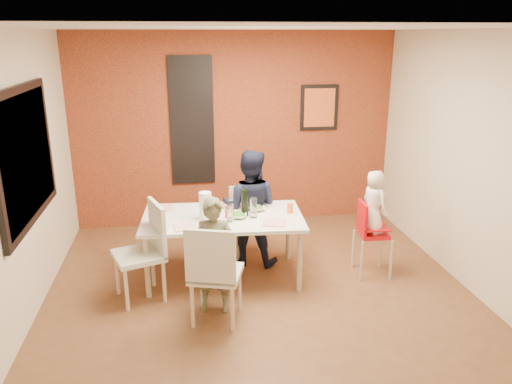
{
  "coord_description": "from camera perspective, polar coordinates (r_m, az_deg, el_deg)",
  "views": [
    {
      "loc": [
        -0.76,
        -4.67,
        2.65
      ],
      "look_at": [
        0.0,
        0.3,
        1.05
      ],
      "focal_mm": 35.0,
      "sensor_mm": 36.0,
      "label": 1
    }
  ],
  "objects": [
    {
      "name": "salad_bowl_b",
      "position": [
        5.66,
        0.04,
        -1.9
      ],
      "size": [
        0.22,
        0.22,
        0.05
      ],
      "primitive_type": "imported",
      "rotation": [
        0.0,
        0.0,
        0.19
      ],
      "color": "white",
      "rests_on": "dining_table"
    },
    {
      "name": "high_chair",
      "position": [
        5.79,
        12.9,
        -4.38
      ],
      "size": [
        0.39,
        0.39,
        0.87
      ],
      "rotation": [
        0.0,
        0.0,
        1.51
      ],
      "color": "red",
      "rests_on": "ground"
    },
    {
      "name": "brick_accent_wall",
      "position": [
        7.06,
        -2.39,
        7.03
      ],
      "size": [
        4.5,
        0.02,
        2.7
      ],
      "primitive_type": "cube",
      "color": "maroon",
      "rests_on": "ground"
    },
    {
      "name": "plate_near_right",
      "position": [
        5.3,
        2.05,
        -3.49
      ],
      "size": [
        0.3,
        0.3,
        0.01
      ],
      "primitive_type": "cube",
      "rotation": [
        0.0,
        0.0,
        -0.27
      ],
      "color": "white",
      "rests_on": "dining_table"
    },
    {
      "name": "condiment_brown",
      "position": [
        5.48,
        -2.71,
        -2.09
      ],
      "size": [
        0.03,
        0.03,
        0.13
      ],
      "primitive_type": "cylinder",
      "color": "brown",
      "rests_on": "dining_table"
    },
    {
      "name": "plate_far_left",
      "position": [
        5.83,
        -10.59,
        -1.81
      ],
      "size": [
        0.22,
        0.22,
        0.01
      ],
      "primitive_type": "cube",
      "rotation": [
        0.0,
        0.0,
        -0.03
      ],
      "color": "white",
      "rests_on": "dining_table"
    },
    {
      "name": "chair_left",
      "position": [
        5.26,
        -12.38,
        -6.06
      ],
      "size": [
        0.6,
        0.6,
        1.02
      ],
      "rotation": [
        0.0,
        0.0,
        5.05
      ],
      "color": "silver",
      "rests_on": "ground"
    },
    {
      "name": "wall_front",
      "position": [
        2.85,
        7.91,
        -9.66
      ],
      "size": [
        4.5,
        0.02,
        2.7
      ],
      "primitive_type": "cube",
      "color": "beige",
      "rests_on": "ground"
    },
    {
      "name": "child_near",
      "position": [
        4.9,
        -4.77,
        -7.3
      ],
      "size": [
        0.48,
        0.36,
        1.17
      ],
      "primitive_type": "imported",
      "rotation": [
        0.0,
        0.0,
        -0.2
      ],
      "color": "brown",
      "rests_on": "ground"
    },
    {
      "name": "ceiling",
      "position": [
        4.73,
        0.58,
        18.27
      ],
      "size": [
        4.5,
        4.5,
        0.02
      ],
      "primitive_type": "cube",
      "color": "silver",
      "rests_on": "wall_back"
    },
    {
      "name": "wall_left",
      "position": [
        5.07,
        -25.47,
        1.05
      ],
      "size": [
        0.02,
        4.5,
        2.7
      ],
      "primitive_type": "cube",
      "color": "beige",
      "rests_on": "ground"
    },
    {
      "name": "chair_far",
      "position": [
        6.16,
        -1.06,
        -2.95
      ],
      "size": [
        0.43,
        0.43,
        0.86
      ],
      "rotation": [
        0.0,
        0.0,
        0.08
      ],
      "color": "silver",
      "rests_on": "ground"
    },
    {
      "name": "condiment_green",
      "position": [
        5.52,
        -1.51,
        -1.96
      ],
      "size": [
        0.03,
        0.03,
        0.14
      ],
      "primitive_type": "cylinder",
      "color": "#2A6C24",
      "rests_on": "dining_table"
    },
    {
      "name": "dining_table",
      "position": [
        5.53,
        -3.81,
        -3.4
      ],
      "size": [
        1.81,
        1.09,
        0.73
      ],
      "rotation": [
        0.0,
        0.0,
        -0.06
      ],
      "color": "white",
      "rests_on": "ground"
    },
    {
      "name": "picture_window_pane",
      "position": [
        5.19,
        -24.69,
        3.81
      ],
      "size": [
        0.02,
        1.55,
        1.15
      ],
      "primitive_type": "cube",
      "color": "black",
      "rests_on": "wall_left"
    },
    {
      "name": "child_far",
      "position": [
        5.86,
        -0.71,
        -1.8
      ],
      "size": [
        0.82,
        0.73,
        1.39
      ],
      "primitive_type": "imported",
      "rotation": [
        0.0,
        0.0,
        2.8
      ],
      "color": "black",
      "rests_on": "ground"
    },
    {
      "name": "chair_near",
      "position": [
        4.69,
        -4.86,
        -8.86
      ],
      "size": [
        0.58,
        0.58,
        1.0
      ],
      "rotation": [
        0.0,
        0.0,
        2.85
      ],
      "color": "beige",
      "rests_on": "ground"
    },
    {
      "name": "salad_bowl_a",
      "position": [
        5.44,
        -2.07,
        -2.74
      ],
      "size": [
        0.22,
        0.22,
        0.05
      ],
      "primitive_type": "imported",
      "rotation": [
        0.0,
        0.0,
        -0.14
      ],
      "color": "white",
      "rests_on": "dining_table"
    },
    {
      "name": "plate_near_left",
      "position": [
        5.22,
        -8.11,
        -4.0
      ],
      "size": [
        0.25,
        0.25,
        0.01
      ],
      "primitive_type": "cube",
      "rotation": [
        0.0,
        0.0,
        0.15
      ],
      "color": "white",
      "rests_on": "dining_table"
    },
    {
      "name": "wine_glass_b",
      "position": [
        5.43,
        -0.3,
        -1.81
      ],
      "size": [
        0.08,
        0.08,
        0.22
      ],
      "primitive_type": "cylinder",
      "color": "white",
      "rests_on": "dining_table"
    },
    {
      "name": "picture_window_frame",
      "position": [
        5.2,
        -24.85,
        3.8
      ],
      "size": [
        0.05,
        1.7,
        1.3
      ],
      "primitive_type": "cube",
      "color": "black",
      "rests_on": "wall_left"
    },
    {
      "name": "wall_right",
      "position": [
        5.7,
        23.48,
        3.01
      ],
      "size": [
        0.02,
        4.5,
        2.7
      ],
      "primitive_type": "cube",
      "color": "beige",
      "rests_on": "ground"
    },
    {
      "name": "glassblock_strip",
      "position": [
        6.98,
        -7.34,
        8.03
      ],
      "size": [
        0.55,
        0.03,
        1.7
      ],
      "primitive_type": "cube",
      "color": "silver",
      "rests_on": "wall_back"
    },
    {
      "name": "sippy_cup",
      "position": [
        5.58,
        3.91,
        -1.86
      ],
      "size": [
        0.07,
        0.07,
        0.11
      ],
      "primitive_type": "cylinder",
      "color": "orange",
      "rests_on": "dining_table"
    },
    {
      "name": "ground",
      "position": [
        5.42,
        0.49,
        -11.61
      ],
      "size": [
        4.5,
        4.5,
        0.0
      ],
      "primitive_type": "plane",
      "color": "brown",
      "rests_on": "ground"
    },
    {
      "name": "wine_glass_a",
      "position": [
        5.32,
        -3.02,
        -2.46
      ],
      "size": [
        0.06,
        0.06,
        0.18
      ],
      "primitive_type": "cylinder",
      "color": "white",
      "rests_on": "dining_table"
    },
    {
      "name": "glassblock_surround",
      "position": [
        6.97,
        -7.34,
        8.02
      ],
      "size": [
        0.6,
        0.03,
        1.76
      ],
      "primitive_type": "cube",
      "color": "black",
      "rests_on": "wall_back"
    },
    {
      "name": "art_print_canvas",
      "position": [
        7.21,
        7.27,
        9.54
      ],
      "size": [
        0.44,
        0.01,
        0.54
      ],
      "primitive_type": "cube",
      "color": "orange",
      "rests_on": "wall_back"
    },
    {
      "name": "wine_bottle",
      "position": [
        5.48,
        -1.27,
        -1.2
      ],
      "size": [
        0.08,
        0.08,
        0.3
      ],
      "primitive_type": "cylinder",
      "color": "black",
      "rests_on": "dining_table"
    },
    {
      "name": "paper_towel_roll",
      "position": [
        5.39,
        -5.81,
        -1.59
      ],
      "size": [
        0.13,
        0.13,
        0.3
      ],
      "primitive_type": "cylinder",
      "color": "white",
      "rests_on": "dining_table"
    },
    {
      "name": "plate_far_mid",
      "position": [
        5.87,
        -3.03,
        -1.37
      ],
      "size": [
        0.3,
        0.3,
        0.01
      ],
      "primitive_type": "cube",
      "rotation": [
        0.0,
        0.0,
        0.31
      ],
      "color": "white",
      "rests_on": "dining_table"
    },
    {
      "name": "art_print_frame",
      "position": [
        7.22,
        7.24,
        9.56
      ],
      "size": [
        0.54,
        0.03,
        0.64
      ],
      "primitive_type": "cube",
      "color": "black",
      "rests_on": "wall_back"
    },
    {
      "name": "toddler",
      "position": [
        5.67,
        13.34,
        -1.11
      ],
      "size": [
        0.34,
        0.41,
        0.72
      ],
      "primitive_type": "imported",
      "rotation": [
        0.0,
        0.0,
        1.93
      ],
      "color": "white",
      "rests_on": "high_chair"
    },
    {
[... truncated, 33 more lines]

